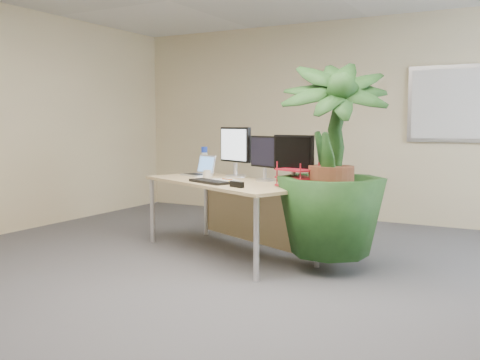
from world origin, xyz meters
The scene contains 17 objects.
floor centered at (0.00, 0.00, 0.00)m, with size 8.00×8.00×0.00m, color #48494E.
back_wall centered at (0.00, 4.00, 1.35)m, with size 7.00×0.04×2.70m, color beige.
whiteboard centered at (1.20, 3.97, 1.55)m, with size 1.30×0.04×0.95m.
desk centered at (-0.64, 1.56, 0.58)m, with size 2.08×1.53×0.74m.
floor_plant centered at (0.43, 1.37, 0.75)m, with size 0.84×0.84×1.50m, color #183D16.
monitor_left centered at (-0.80, 1.84, 1.04)m, with size 0.45×0.24×0.53m.
monitor_right centered at (-0.36, 1.65, 0.99)m, with size 0.38×0.20×0.45m.
monitor_dark centered at (0.05, 1.41, 1.01)m, with size 0.42×0.19×0.46m.
laptop centered at (-1.23, 1.83, 0.80)m, with size 0.39×0.38×0.22m.
keyboard centered at (-0.75, 1.23, 0.75)m, with size 0.48×0.16×0.03m, color black.
coffee_mug centered at (-0.97, 1.54, 0.79)m, with size 0.12×0.08×0.09m.
spiral_notebook centered at (-0.71, 1.47, 0.74)m, with size 0.27×0.20×0.01m, color silver.
orange_pen centered at (-0.69, 1.48, 0.76)m, with size 0.01×0.01×0.13m, color #D25417.
yellow_highlighter centered at (-0.56, 1.35, 0.75)m, with size 0.02×0.02×0.12m, color gold.
water_bottle centered at (-1.35, 2.09, 0.88)m, with size 0.08×0.08×0.30m.
letter_tray centered at (0.13, 1.32, 0.81)m, with size 0.41×0.37×0.16m.
stapler centered at (-0.34, 1.04, 0.77)m, with size 0.16×0.04×0.05m, color black.
Camera 1 is at (1.96, -3.11, 1.31)m, focal length 40.00 mm.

